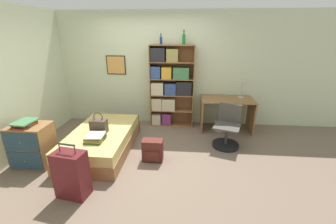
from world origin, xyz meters
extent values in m
plane|color=#756051|center=(0.00, 0.00, 0.00)|extent=(14.00, 14.00, 0.00)
cube|color=beige|center=(0.00, 1.58, 1.30)|extent=(10.00, 0.06, 2.60)
cube|color=black|center=(-0.89, 1.54, 1.40)|extent=(0.45, 0.02, 0.44)
cube|color=#DB994C|center=(-0.89, 1.53, 1.40)|extent=(0.41, 0.01, 0.40)
cube|color=beige|center=(-2.23, 0.00, 1.30)|extent=(0.06, 10.00, 2.60)
cube|color=olive|center=(-0.78, 0.00, 0.11)|extent=(1.05, 1.85, 0.23)
cube|color=tan|center=(-0.78, 0.00, 0.32)|extent=(1.02, 1.82, 0.18)
cube|color=olive|center=(-0.78, 0.91, 0.20)|extent=(1.05, 0.04, 0.41)
cube|color=#47382D|center=(-0.77, -0.08, 0.53)|extent=(0.29, 0.18, 0.25)
torus|color=#47382D|center=(-0.77, -0.08, 0.71)|extent=(0.17, 0.02, 0.17)
cube|color=#7A336B|center=(-0.72, -0.39, 0.41)|extent=(0.22, 0.28, 0.01)
cube|color=#427A4C|center=(-0.73, -0.39, 0.42)|extent=(0.30, 0.38, 0.01)
cube|color=#99894C|center=(-0.72, -0.40, 0.44)|extent=(0.30, 0.32, 0.01)
cube|color=#99894C|center=(-0.72, -0.40, 0.45)|extent=(0.31, 0.34, 0.02)
cube|color=#232328|center=(-0.72, -0.40, 0.47)|extent=(0.32, 0.30, 0.01)
cube|color=#99894C|center=(-0.71, -0.40, 0.48)|extent=(0.27, 0.32, 0.01)
cube|color=#427A4C|center=(-0.72, -0.39, 0.49)|extent=(0.29, 0.28, 0.02)
cube|color=beige|center=(-0.71, -0.39, 0.51)|extent=(0.30, 0.34, 0.02)
cube|color=#5B191E|center=(-0.72, -1.25, 0.33)|extent=(0.45, 0.32, 0.67)
cylinder|color=#2D2D33|center=(-0.84, -1.23, 0.73)|extent=(0.01, 0.01, 0.12)
cylinder|color=#2D2D33|center=(-0.61, -1.27, 0.73)|extent=(0.01, 0.01, 0.12)
cube|color=#2D2D33|center=(-0.72, -1.25, 0.79)|extent=(0.25, 0.06, 0.02)
cube|color=olive|center=(-1.76, -0.54, 0.36)|extent=(0.61, 0.46, 0.71)
cube|color=#284256|center=(-1.76, -0.78, 0.19)|extent=(0.57, 0.01, 0.32)
sphere|color=#B2A893|center=(-1.76, -0.79, 0.19)|extent=(0.02, 0.02, 0.02)
cube|color=#284256|center=(-1.76, -0.78, 0.52)|extent=(0.57, 0.01, 0.32)
sphere|color=#B2A893|center=(-1.76, -0.79, 0.52)|extent=(0.02, 0.02, 0.02)
cube|color=#B2382D|center=(-1.80, -0.57, 0.72)|extent=(0.27, 0.36, 0.01)
cube|color=gold|center=(-1.79, -0.55, 0.73)|extent=(0.24, 0.30, 0.01)
cube|color=#232328|center=(-1.80, -0.56, 0.75)|extent=(0.25, 0.35, 0.02)
cube|color=#232328|center=(-1.79, -0.57, 0.76)|extent=(0.31, 0.31, 0.01)
cube|color=#99894C|center=(-1.79, -0.58, 0.77)|extent=(0.30, 0.34, 0.01)
cube|color=#427A4C|center=(-1.79, -0.56, 0.79)|extent=(0.32, 0.39, 0.01)
cube|color=olive|center=(-0.05, 1.38, 0.94)|extent=(0.02, 0.30, 1.88)
cube|color=olive|center=(0.94, 1.38, 0.94)|extent=(0.02, 0.30, 1.88)
cube|color=olive|center=(0.44, 1.53, 0.94)|extent=(1.00, 0.01, 1.88)
cube|color=olive|center=(0.44, 1.38, 0.01)|extent=(0.96, 0.30, 0.02)
cube|color=olive|center=(0.44, 1.38, 0.38)|extent=(0.96, 0.30, 0.02)
cube|color=olive|center=(0.44, 1.38, 0.75)|extent=(0.96, 0.30, 0.02)
cube|color=olive|center=(0.44, 1.38, 1.13)|extent=(0.96, 0.30, 0.02)
cube|color=olive|center=(0.44, 1.38, 1.50)|extent=(0.96, 0.30, 0.02)
cube|color=olive|center=(0.44, 1.38, 1.87)|extent=(0.96, 0.30, 0.02)
cube|color=beige|center=(0.08, 1.36, 0.14)|extent=(0.21, 0.23, 0.25)
cube|color=#7A336B|center=(0.32, 1.36, 0.15)|extent=(0.21, 0.23, 0.27)
cube|color=beige|center=(0.09, 1.36, 0.53)|extent=(0.24, 0.23, 0.28)
cube|color=beige|center=(0.37, 1.36, 0.52)|extent=(0.30, 0.23, 0.28)
cube|color=beige|center=(0.11, 1.36, 0.90)|extent=(0.28, 0.23, 0.28)
cube|color=#334C84|center=(0.41, 1.36, 0.89)|extent=(0.26, 0.23, 0.27)
cube|color=#232328|center=(0.72, 1.36, 0.92)|extent=(0.34, 0.23, 0.31)
cube|color=#334C84|center=(0.08, 1.36, 1.27)|extent=(0.21, 0.23, 0.27)
cube|color=gold|center=(0.33, 1.36, 1.27)|extent=(0.22, 0.23, 0.26)
cube|color=#427A4C|center=(0.65, 1.36, 1.26)|extent=(0.35, 0.23, 0.25)
cube|color=#232328|center=(0.13, 1.36, 1.66)|extent=(0.32, 0.23, 0.30)
cube|color=#99894C|center=(0.45, 1.36, 1.65)|extent=(0.25, 0.23, 0.28)
cylinder|color=navy|center=(0.21, 1.36, 1.96)|extent=(0.06, 0.06, 0.16)
cylinder|color=navy|center=(0.21, 1.36, 2.06)|extent=(0.02, 0.02, 0.05)
cylinder|color=#232328|center=(0.21, 1.36, 2.10)|extent=(0.03, 0.03, 0.02)
cylinder|color=#1E6B2D|center=(0.69, 1.38, 1.98)|extent=(0.07, 0.07, 0.21)
cylinder|color=#1E6B2D|center=(0.69, 1.38, 2.12)|extent=(0.03, 0.03, 0.07)
cylinder|color=#232328|center=(0.69, 1.38, 2.16)|extent=(0.03, 0.03, 0.02)
cube|color=olive|center=(1.70, 1.19, 0.72)|extent=(1.15, 0.67, 0.02)
cube|color=olive|center=(1.14, 1.19, 0.36)|extent=(0.03, 0.63, 0.71)
cube|color=olive|center=(2.25, 1.19, 0.36)|extent=(0.03, 0.63, 0.71)
cylinder|color=#ADA89E|center=(2.01, 1.33, 0.74)|extent=(0.15, 0.15, 0.02)
cylinder|color=#ADA89E|center=(2.01, 1.33, 0.91)|extent=(0.02, 0.02, 0.32)
cone|color=#ADA89E|center=(2.06, 1.33, 1.10)|extent=(0.16, 0.13, 0.16)
cylinder|color=black|center=(1.58, 0.36, 0.03)|extent=(0.52, 0.52, 0.06)
cylinder|color=#333338|center=(1.58, 0.36, 0.21)|extent=(0.05, 0.05, 0.42)
cube|color=#47423D|center=(1.58, 0.36, 0.43)|extent=(0.60, 0.60, 0.03)
cube|color=#47423D|center=(1.65, 0.57, 0.63)|extent=(0.42, 0.17, 0.37)
cube|color=#56231E|center=(0.23, -0.26, 0.19)|extent=(0.36, 0.21, 0.39)
cube|color=#56231E|center=(0.23, -0.37, 0.14)|extent=(0.25, 0.03, 0.17)
cylinder|color=#B7B2A8|center=(1.55, 1.13, 0.12)|extent=(0.21, 0.21, 0.24)
camera|label=1|loc=(0.79, -3.68, 2.15)|focal=24.00mm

